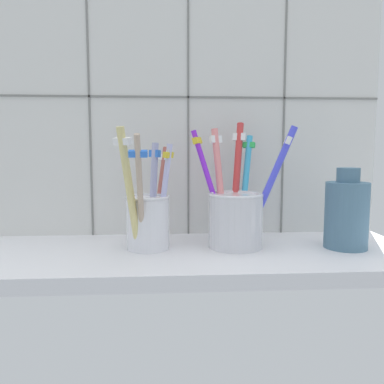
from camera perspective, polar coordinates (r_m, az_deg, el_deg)
name	(u,v)px	position (r cm, az deg, el deg)	size (l,w,h in cm)	color
counter_slab	(193,257)	(55.48, 0.10, -9.62)	(64.00, 22.00, 2.00)	silver
tile_wall_back	(188,112)	(65.63, -0.60, 11.79)	(64.00, 2.20, 45.00)	silver
toothbrush_cup_left	(148,215)	(55.39, -6.56, -3.48)	(7.98, 12.34, 17.21)	white
toothbrush_cup_right	(236,214)	(56.77, 6.50, -3.20)	(14.98, 10.87, 18.46)	silver
ceramic_vase	(346,213)	(59.92, 21.88, -2.90)	(6.09, 6.09, 11.64)	slate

